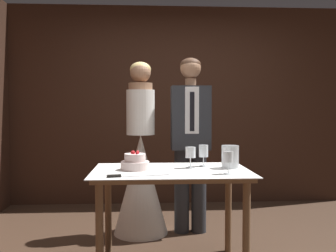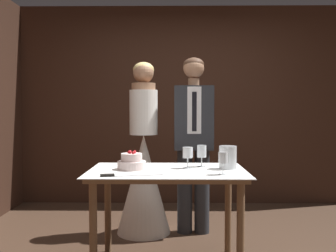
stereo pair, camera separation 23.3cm
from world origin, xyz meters
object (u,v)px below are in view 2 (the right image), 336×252
at_px(wine_glass_far, 223,158).
at_px(wine_glass_near, 188,153).
at_px(wine_glass_middle, 202,152).
at_px(bride, 144,170).
at_px(tiered_cake, 132,162).
at_px(groom, 194,136).
at_px(cake_table, 167,183).
at_px(hurricane_candle, 228,158).
at_px(cake_knife, 120,175).

bearing_deg(wine_glass_far, wine_glass_near, 130.52).
relative_size(wine_glass_near, wine_glass_middle, 0.96).
distance_m(wine_glass_far, bride, 1.25).
relative_size(tiered_cake, groom, 0.13).
xyz_separation_m(cake_table, hurricane_candle, (0.48, 0.06, 0.19)).
height_order(cake_knife, wine_glass_middle, wine_glass_middle).
distance_m(wine_glass_near, bride, 0.89).
height_order(cake_knife, wine_glass_near, wine_glass_near).
height_order(wine_glass_middle, wine_glass_far, wine_glass_middle).
bearing_deg(cake_table, wine_glass_near, 27.36).
distance_m(cake_table, wine_glass_middle, 0.39).
distance_m(tiered_cake, cake_knife, 0.32).
distance_m(wine_glass_far, hurricane_candle, 0.28).
bearing_deg(wine_glass_middle, hurricane_candle, -28.03).
bearing_deg(tiered_cake, hurricane_candle, 2.62).
height_order(wine_glass_middle, bride, bride).
bearing_deg(cake_knife, wine_glass_far, -4.70).
bearing_deg(wine_glass_middle, tiered_cake, -165.91).
relative_size(cake_table, hurricane_candle, 6.69).
bearing_deg(cake_knife, groom, 51.45).
xyz_separation_m(cake_knife, groom, (0.58, 1.11, 0.20)).
bearing_deg(wine_glass_near, cake_knife, -143.50).
bearing_deg(cake_knife, bride, 74.78).
bearing_deg(groom, wine_glass_far, -81.37).
bearing_deg(bride, cake_knife, -94.27).
bearing_deg(hurricane_candle, wine_glass_near, 176.07).
relative_size(cake_knife, wine_glass_middle, 2.48).
bearing_deg(bride, tiered_cake, -92.25).
bearing_deg(bride, groom, -0.05).
xyz_separation_m(wine_glass_near, bride, (-0.41, 0.75, -0.26)).
xyz_separation_m(wine_glass_far, bride, (-0.66, 1.03, -0.26)).
height_order(cake_table, wine_glass_far, wine_glass_far).
xyz_separation_m(cake_knife, wine_glass_far, (0.74, 0.08, 0.11)).
height_order(cake_table, wine_glass_middle, wine_glass_middle).
height_order(hurricane_candle, bride, bride).
bearing_deg(groom, bride, 179.95).
relative_size(tiered_cake, hurricane_candle, 1.23).
bearing_deg(cake_table, wine_glass_middle, 30.97).
bearing_deg(tiered_cake, cake_knife, -99.46).
bearing_deg(hurricane_candle, wine_glass_far, -105.60).
bearing_deg(bride, wine_glass_far, -57.60).
xyz_separation_m(tiered_cake, hurricane_candle, (0.76, 0.03, 0.03)).
bearing_deg(wine_glass_near, bride, 118.84).
height_order(cake_table, hurricane_candle, hurricane_candle).
relative_size(wine_glass_middle, bride, 0.10).
relative_size(wine_glass_near, groom, 0.10).
distance_m(cake_table, tiered_cake, 0.32).
xyz_separation_m(tiered_cake, wine_glass_middle, (0.56, 0.14, 0.06)).
height_order(tiered_cake, hurricane_candle, hurricane_candle).
distance_m(wine_glass_near, hurricane_candle, 0.32).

